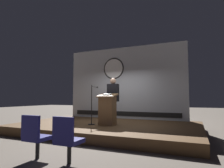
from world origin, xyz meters
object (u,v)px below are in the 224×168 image
Objects in this scene: audience_chair_left at (35,135)px; speaker_person at (113,100)px; podium at (107,109)px; audience_chair_right at (67,138)px; microphone_stand at (92,111)px.

speaker_person is at bearing 86.77° from audience_chair_left.
speaker_person reaches higher than podium.
audience_chair_left and audience_chair_right have the same top height.
podium is at bearing -90.86° from speaker_person.
microphone_stand is 1.55× the size of audience_chair_right.
speaker_person is at bearing 46.00° from microphone_stand.
speaker_person reaches higher than microphone_stand.
audience_chair_right is at bearing -80.86° from speaker_person.
audience_chair_right is (0.57, -3.53, -0.66)m from speaker_person.
speaker_person reaches higher than audience_chair_right.
microphone_stand is (-0.55, -0.57, -0.37)m from speaker_person.
podium is 3.09m from audience_chair_left.
microphone_stand is 3.01m from audience_chair_left.
speaker_person is 3.61m from audience_chair_left.
microphone_stand reaches higher than podium.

